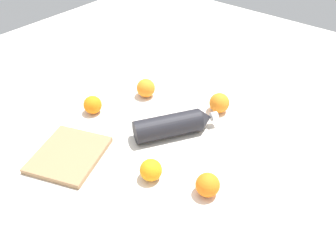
{
  "coord_description": "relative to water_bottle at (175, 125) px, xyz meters",
  "views": [
    {
      "loc": [
        0.72,
        0.57,
        0.76
      ],
      "look_at": [
        0.03,
        0.01,
        0.04
      ],
      "focal_mm": 36.12,
      "sensor_mm": 36.0,
      "label": 1
    }
  ],
  "objects": [
    {
      "name": "orange_4",
      "position": [
        0.15,
        0.24,
        -0.0
      ],
      "size": [
        0.07,
        0.07,
        0.07
      ],
      "primitive_type": "sphere",
      "color": "orange",
      "rests_on": "ground_plane"
    },
    {
      "name": "orange_1",
      "position": [
        0.09,
        -0.31,
        -0.01
      ],
      "size": [
        0.07,
        0.07,
        0.07
      ],
      "primitive_type": "sphere",
      "color": "orange",
      "rests_on": "ground_plane"
    },
    {
      "name": "orange_0",
      "position": [
        0.2,
        0.07,
        -0.01
      ],
      "size": [
        0.07,
        0.07,
        0.07
      ],
      "primitive_type": "sphere",
      "color": "orange",
      "rests_on": "ground_plane"
    },
    {
      "name": "cutting_board",
      "position": [
        0.3,
        -0.19,
        -0.03
      ],
      "size": [
        0.28,
        0.27,
        0.02
      ],
      "primitive_type": "cube",
      "rotation": [
        0.0,
        0.0,
        0.36
      ],
      "color": "#99724C",
      "rests_on": "ground_plane"
    },
    {
      "name": "orange_2",
      "position": [
        -0.21,
        0.05,
        -0.0
      ],
      "size": [
        0.07,
        0.07,
        0.07
      ],
      "primitive_type": "sphere",
      "color": "orange",
      "rests_on": "ground_plane"
    },
    {
      "name": "ground_plane",
      "position": [
        -0.01,
        -0.02,
        -0.04
      ],
      "size": [
        2.4,
        2.4,
        0.0
      ],
      "primitive_type": "plane",
      "color": "silver"
    },
    {
      "name": "water_bottle",
      "position": [
        0.0,
        0.0,
        0.0
      ],
      "size": [
        0.28,
        0.21,
        0.08
      ],
      "rotation": [
        0.0,
        0.0,
        2.58
      ],
      "color": "black",
      "rests_on": "ground_plane"
    },
    {
      "name": "orange_3",
      "position": [
        -0.11,
        -0.23,
        -0.0
      ],
      "size": [
        0.07,
        0.07,
        0.07
      ],
      "primitive_type": "sphere",
      "color": "orange",
      "rests_on": "ground_plane"
    }
  ]
}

